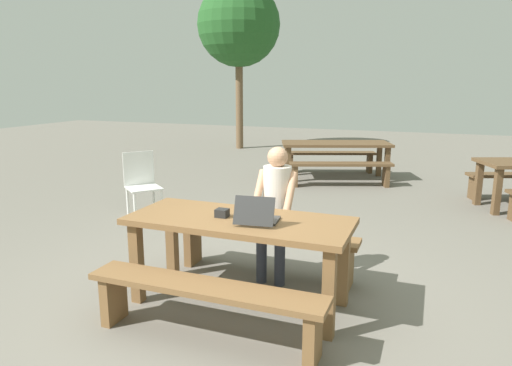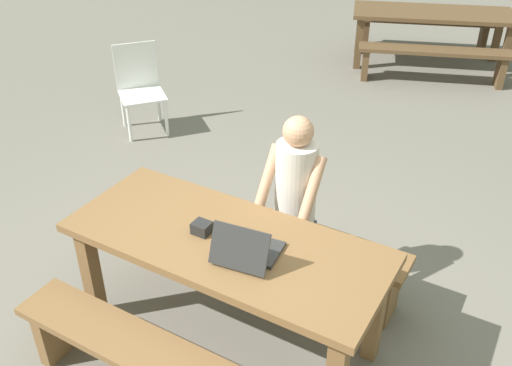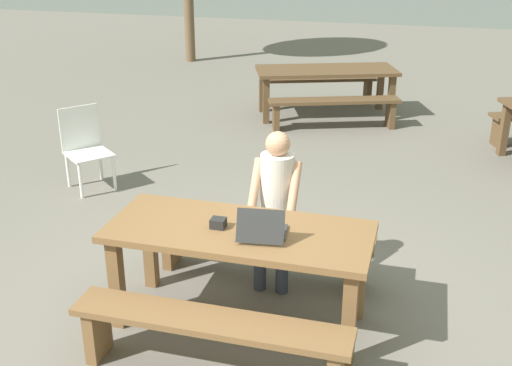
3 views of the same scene
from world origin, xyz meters
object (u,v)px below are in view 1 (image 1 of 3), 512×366
Objects in this scene: picnic_table_front at (239,231)px; picnic_table_rear at (336,148)px; small_pouch at (222,213)px; person_seated at (276,205)px; laptop at (257,216)px; tree_left at (239,25)px; plastic_chair at (142,182)px.

picnic_table_front reaches higher than picnic_table_rear.
small_pouch is 0.68m from person_seated.
laptop is 0.34m from small_pouch.
tree_left is (-3.57, 8.77, 2.55)m from small_pouch.
tree_left is at bearing 115.75° from picnic_table_rear.
picnic_table_front is 0.21m from small_pouch.
picnic_table_front is 1.46× the size of person_seated.
small_pouch is at bearing -171.55° from picnic_table_front.
picnic_table_rear is 5.47m from tree_left.
plastic_chair is at bearing 139.38° from picnic_table_front.
tree_left is at bearing 113.01° from picnic_table_front.
laptop is 0.17× the size of picnic_table_rear.
laptop is at bearing -66.15° from tree_left.
person_seated is 9.37m from tree_left.
laptop is 3.33m from plastic_chair.
laptop is 0.69m from person_seated.
tree_left reaches higher than picnic_table_front.
tree_left is (-3.90, 8.82, 2.53)m from laptop.
plastic_chair reaches higher than picnic_table_front.
person_seated is (0.12, 0.60, 0.09)m from picnic_table_front.
picnic_table_front is 3.12m from plastic_chair.
picnic_table_rear is (-0.16, 5.48, -0.17)m from small_pouch.
laptop is 0.29× the size of person_seated.
small_pouch is (-0.14, -0.02, 0.15)m from picnic_table_front.
person_seated is 4.87m from picnic_table_rear.
plastic_chair is at bearing 137.29° from small_pouch.
picnic_table_rear is (2.07, 3.43, 0.15)m from plastic_chair.
laptop is at bearing -84.06° from person_seated.
tree_left is (-3.83, 8.14, 2.62)m from person_seated.
laptop is at bearing -90.09° from plastic_chair.
picnic_table_rear is (-0.49, 5.54, -0.20)m from laptop.
picnic_table_front is 0.62m from person_seated.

